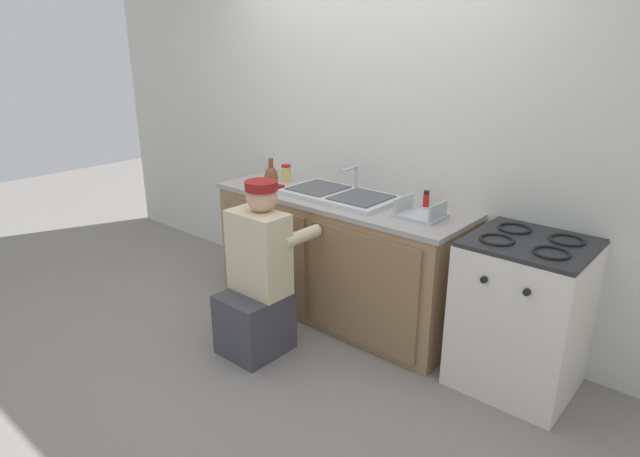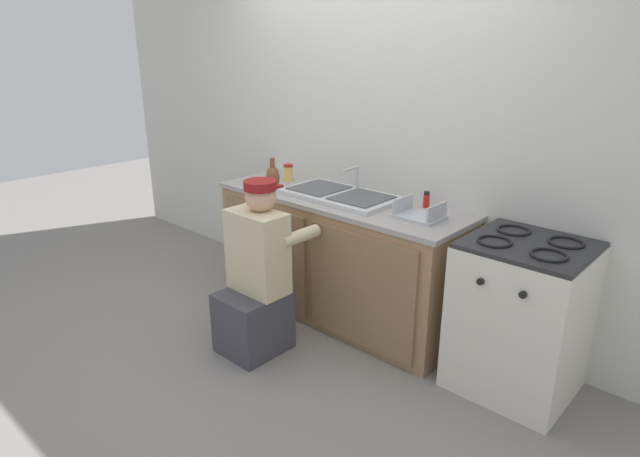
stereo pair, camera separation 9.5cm
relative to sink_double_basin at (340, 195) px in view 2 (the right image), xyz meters
The scene contains 11 objects.
ground_plane 0.94m from the sink_double_basin, 90.00° to the right, with size 12.00×12.00×0.00m, color gray.
back_wall 0.50m from the sink_double_basin, 90.00° to the left, with size 6.00×0.10×2.50m, color silver.
counter_cabinet 0.47m from the sink_double_basin, 90.00° to the right, with size 1.84×0.62×0.84m.
countertop 0.04m from the sink_double_basin, 90.00° to the right, with size 1.88×0.62×0.03m, color #9E9993.
sink_double_basin is the anchor object (origin of this frame).
stove_range 1.40m from the sink_double_basin, ahead, with size 0.63×0.62×0.90m.
plumber_person 0.84m from the sink_double_basin, 95.55° to the right, with size 0.42×0.61×1.10m.
vase_decorative 0.53m from the sink_double_basin, 161.44° to the right, with size 0.10×0.10×0.23m.
spice_bottle_red 0.60m from the sink_double_basin, 19.39° to the left, with size 0.04×0.04×0.10m.
condiment_jar 0.60m from the sink_double_basin, behind, with size 0.07×0.07×0.13m.
dish_rack_tray 0.65m from the sink_double_basin, ahead, with size 0.28×0.22×0.11m.
Camera 2 is at (2.28, -2.40, 1.89)m, focal length 30.00 mm.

